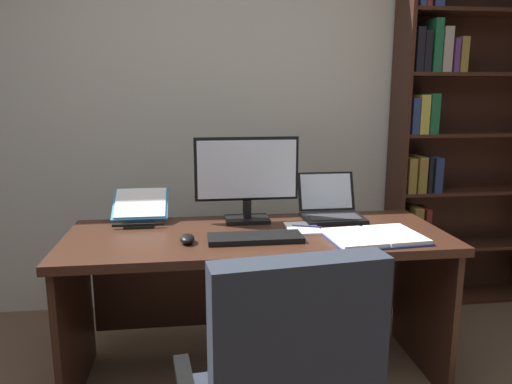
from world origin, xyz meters
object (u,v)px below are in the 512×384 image
object	(u,v)px
desk	(255,268)
reading_stand_with_book	(140,207)
keyboard	(255,238)
laptop	(331,209)
monitor	(247,179)
notepad	(303,228)
open_binder	(374,237)
computer_mouse	(187,239)
pen	(307,226)
bookshelf	(452,136)

from	to	relation	value
desk	reading_stand_with_book	distance (m)	0.66
keyboard	laptop	bearing A→B (deg)	37.51
monitor	notepad	size ratio (longest dim) A/B	2.50
keyboard	open_binder	bearing A→B (deg)	-5.36
computer_mouse	pen	size ratio (longest dim) A/B	0.74
laptop	computer_mouse	xyz separation A→B (m)	(-0.74, -0.34, -0.03)
monitor	notepad	distance (m)	0.38
desk	bookshelf	xyz separation A→B (m)	(1.38, 0.71, 0.57)
laptop	open_binder	distance (m)	0.40
desk	pen	bearing A→B (deg)	-10.00
reading_stand_with_book	open_binder	bearing A→B (deg)	-22.48
pen	keyboard	bearing A→B (deg)	-150.97
keyboard	notepad	size ratio (longest dim) A/B	2.00
bookshelf	laptop	distance (m)	1.16
desk	open_binder	bearing A→B (deg)	-25.50
desk	open_binder	distance (m)	0.60
reading_stand_with_book	notepad	distance (m)	0.83
computer_mouse	pen	bearing A→B (deg)	14.72
keyboard	computer_mouse	world-z (taller)	computer_mouse
notepad	reading_stand_with_book	bearing A→B (deg)	162.83
desk	monitor	world-z (taller)	monitor
open_binder	bookshelf	bearing A→B (deg)	42.41
keyboard	bookshelf	bearing A→B (deg)	32.67
laptop	reading_stand_with_book	world-z (taller)	laptop
monitor	reading_stand_with_book	distance (m)	0.56
notepad	pen	xyz separation A→B (m)	(0.02, 0.00, 0.01)
monitor	keyboard	world-z (taller)	monitor
desk	keyboard	xyz separation A→B (m)	(-0.02, -0.19, 0.21)
open_binder	notepad	xyz separation A→B (m)	(-0.28, 0.20, -0.01)
computer_mouse	pen	xyz separation A→B (m)	(0.57, 0.15, -0.01)
monitor	laptop	size ratio (longest dim) A/B	1.71
bookshelf	monitor	world-z (taller)	bookshelf
desk	bookshelf	bearing A→B (deg)	27.11
notepad	pen	bearing A→B (deg)	0.00
bookshelf	reading_stand_with_book	xyz separation A→B (m)	(-1.94, -0.51, -0.30)
computer_mouse	bookshelf	bearing A→B (deg)	27.84
keyboard	open_binder	world-z (taller)	same
laptop	monitor	bearing A→B (deg)	-179.35
monitor	computer_mouse	size ratio (longest dim) A/B	5.04
laptop	open_binder	xyz separation A→B (m)	(0.09, -0.39, -0.04)
laptop	open_binder	bearing A→B (deg)	-76.87
computer_mouse	open_binder	size ratio (longest dim) A/B	0.23
bookshelf	pen	world-z (taller)	bookshelf
keyboard	reading_stand_with_book	distance (m)	0.67
keyboard	computer_mouse	size ratio (longest dim) A/B	4.04
laptop	computer_mouse	bearing A→B (deg)	-155.42
monitor	laptop	world-z (taller)	monitor
bookshelf	computer_mouse	xyz separation A→B (m)	(-1.70, -0.90, -0.35)
desk	laptop	bearing A→B (deg)	19.24
notepad	pen	world-z (taller)	pen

